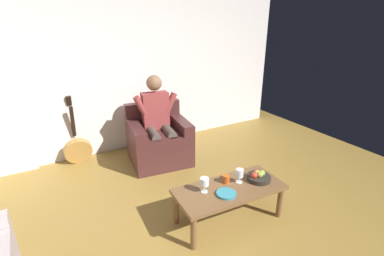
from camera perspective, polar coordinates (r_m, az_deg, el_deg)
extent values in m
cube|color=silver|center=(4.53, -13.55, 11.23)|extent=(5.70, 0.06, 2.53)
cube|color=#442221|center=(4.22, -6.49, -4.34)|extent=(0.91, 0.83, 0.39)
cube|color=#442221|center=(4.07, -6.39, -1.58)|extent=(0.58, 0.67, 0.10)
cube|color=#442221|center=(4.19, -2.32, 0.28)|extent=(0.25, 0.75, 0.24)
cube|color=#442221|center=(4.03, -11.20, -1.05)|extent=(0.25, 0.75, 0.24)
cube|color=#442221|center=(4.34, -7.89, 2.34)|extent=(0.83, 0.22, 0.45)
cube|color=brown|center=(4.14, -7.36, 3.46)|extent=(0.40, 0.23, 0.54)
sphere|color=brown|center=(4.03, -7.64, 8.95)|extent=(0.22, 0.22, 0.22)
cylinder|color=#4F443B|center=(4.06, -4.82, -0.61)|extent=(0.18, 0.44, 0.13)
cylinder|color=#4F443B|center=(3.98, -3.73, -5.11)|extent=(0.13, 0.13, 0.49)
cylinder|color=brown|center=(4.12, -4.31, 5.20)|extent=(0.21, 0.11, 0.29)
cylinder|color=#4F443B|center=(4.00, -7.92, -1.08)|extent=(0.18, 0.44, 0.13)
cylinder|color=#4F443B|center=(3.92, -6.89, -5.67)|extent=(0.13, 0.13, 0.49)
cylinder|color=brown|center=(4.01, -10.26, 4.46)|extent=(0.21, 0.11, 0.29)
cube|color=brown|center=(3.00, 7.55, -12.07)|extent=(1.16, 0.57, 0.04)
cylinder|color=brown|center=(3.26, 17.21, -14.07)|extent=(0.06, 0.06, 0.36)
cylinder|color=brown|center=(2.77, 0.32, -20.33)|extent=(0.06, 0.06, 0.36)
cylinder|color=brown|center=(3.51, 12.68, -10.86)|extent=(0.06, 0.06, 0.36)
cylinder|color=brown|center=(3.05, -3.24, -15.77)|extent=(0.06, 0.06, 0.36)
cylinder|color=#AC7F3D|center=(4.48, -21.89, -4.26)|extent=(0.39, 0.18, 0.40)
cylinder|color=black|center=(4.43, -21.82, -4.28)|extent=(0.11, 0.03, 0.11)
cube|color=black|center=(4.42, -22.84, 1.19)|extent=(0.05, 0.13, 0.48)
cube|color=black|center=(4.40, -23.51, 5.04)|extent=(0.07, 0.06, 0.14)
cube|color=white|center=(4.58, -32.73, -4.47)|extent=(0.61, 0.06, 0.57)
cylinder|color=silver|center=(2.90, 2.48, -12.64)|extent=(0.07, 0.07, 0.01)
cylinder|color=silver|center=(2.88, 2.50, -11.99)|extent=(0.01, 0.01, 0.07)
cylinder|color=silver|center=(2.84, 2.52, -10.71)|extent=(0.09, 0.09, 0.08)
cylinder|color=#590C19|center=(2.85, 2.51, -11.09)|extent=(0.08, 0.08, 0.03)
cylinder|color=silver|center=(3.08, 9.41, -10.66)|extent=(0.07, 0.07, 0.01)
cylinder|color=silver|center=(3.06, 9.44, -10.12)|extent=(0.01, 0.01, 0.06)
cylinder|color=silver|center=(3.03, 9.53, -8.90)|extent=(0.08, 0.08, 0.09)
cylinder|color=#590C19|center=(3.04, 9.50, -9.30)|extent=(0.07, 0.07, 0.04)
cylinder|color=#2C2720|center=(3.15, 13.24, -9.72)|extent=(0.25, 0.25, 0.05)
sphere|color=red|center=(3.09, 12.37, -9.29)|extent=(0.07, 0.07, 0.07)
sphere|color=#8C9C3F|center=(3.12, 13.42, -9.12)|extent=(0.07, 0.07, 0.07)
sphere|color=olive|center=(3.15, 13.84, -8.79)|extent=(0.07, 0.07, 0.07)
sphere|color=gold|center=(3.14, 12.97, -8.86)|extent=(0.07, 0.07, 0.07)
cylinder|color=teal|center=(2.87, 6.90, -12.96)|extent=(0.20, 0.20, 0.02)
cylinder|color=#BA4F19|center=(3.04, 6.83, -10.12)|extent=(0.08, 0.08, 0.08)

